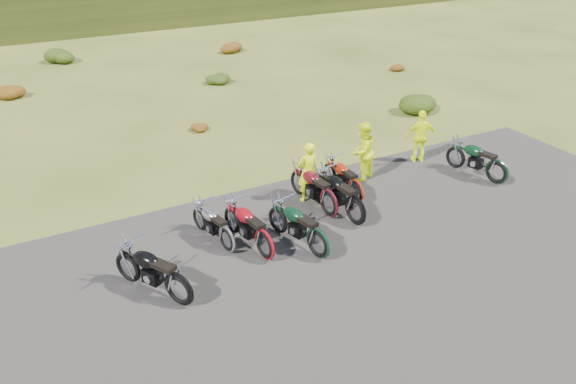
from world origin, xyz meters
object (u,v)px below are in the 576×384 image
motorcycle_3 (228,252)px  person_middle (308,173)px  motorcycle_7 (494,184)px  motorcycle_0 (181,305)px

motorcycle_3 → person_middle: bearing=-76.5°
person_middle → motorcycle_3: bearing=23.8°
motorcycle_7 → person_middle: 5.88m
motorcycle_0 → motorcycle_7: motorcycle_0 is taller
person_middle → motorcycle_0: bearing=30.2°
motorcycle_3 → motorcycle_7: motorcycle_7 is taller
person_middle → motorcycle_7: bearing=162.0°
motorcycle_0 → person_middle: person_middle is taller
motorcycle_3 → person_middle: size_ratio=1.08×
motorcycle_0 → motorcycle_3: (1.68, 1.41, 0.00)m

